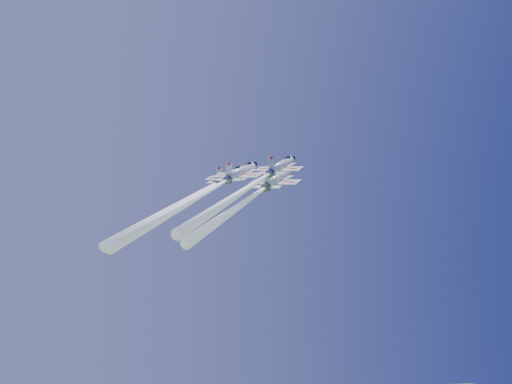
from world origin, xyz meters
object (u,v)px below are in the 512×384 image
object	(u,v)px
jet_lead	(253,197)
jet_left	(194,196)
jet_right	(252,185)
jet_slot	(204,193)

from	to	relation	value
jet_lead	jet_left	size ratio (longest dim) A/B	0.95
jet_right	jet_lead	bearing A→B (deg)	111.57
jet_lead	jet_left	xyz separation A→B (m)	(-10.76, 0.45, -0.61)
jet_lead	jet_right	bearing A→B (deg)	-68.43
jet_lead	jet_slot	world-z (taller)	jet_lead
jet_slot	jet_right	bearing A→B (deg)	55.83
jet_slot	jet_lead	bearing A→B (deg)	84.34
jet_right	jet_slot	xyz separation A→B (m)	(-8.63, -2.06, -2.44)
jet_left	jet_right	distance (m)	11.78
jet_left	jet_right	bearing A→B (deg)	-8.16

